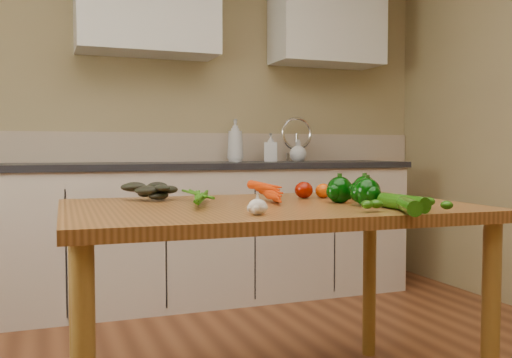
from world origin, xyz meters
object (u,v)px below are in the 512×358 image
object	(u,v)px
tomato_c	(351,191)
carrot_bunch	(248,193)
pepper_a	(340,190)
tomato_b	(323,191)
tomato_a	(304,190)
zucchini_a	(403,203)
soap_bottle_a	(235,140)
pepper_c	(367,192)
leafy_greens	(152,187)
soap_bottle_c	(298,151)
pepper_b	(364,188)
zucchini_b	(407,205)
garlic_bulb	(257,207)
soap_bottle_b	(271,147)
table	(267,228)

from	to	relation	value
tomato_c	carrot_bunch	bearing A→B (deg)	-175.70
pepper_a	tomato_b	xyz separation A→B (m)	(0.04, 0.21, -0.02)
tomato_a	tomato_c	world-z (taller)	tomato_a
zucchini_a	carrot_bunch	bearing A→B (deg)	132.11
pepper_a	tomato_b	world-z (taller)	pepper_a
soap_bottle_a	pepper_c	world-z (taller)	soap_bottle_a
leafy_greens	soap_bottle_c	bearing A→B (deg)	47.66
tomato_c	tomato_b	bearing A→B (deg)	150.10
pepper_b	zucchini_b	distance (m)	0.46
garlic_bulb	tomato_b	bearing A→B (deg)	45.04
soap_bottle_a	soap_bottle_b	xyz separation A→B (m)	(0.25, -0.02, -0.05)
soap_bottle_a	soap_bottle_c	bearing A→B (deg)	-174.30
tomato_a	zucchini_b	distance (m)	0.60
zucchini_b	tomato_c	bearing A→B (deg)	79.16
pepper_a	tomato_b	bearing A→B (deg)	79.05
garlic_bulb	tomato_c	xyz separation A→B (m)	(0.57, 0.42, 0.01)
tomato_a	soap_bottle_b	bearing A→B (deg)	72.58
leafy_greens	pepper_c	world-z (taller)	leafy_greens
soap_bottle_a	soap_bottle_b	size ratio (longest dim) A/B	1.47
soap_bottle_b	pepper_c	xyz separation A→B (m)	(-0.42, -1.93, -0.17)
garlic_bulb	pepper_b	distance (m)	0.68
carrot_bunch	garlic_bulb	bearing A→B (deg)	-103.61
pepper_b	tomato_c	xyz separation A→B (m)	(-0.01, 0.08, -0.02)
pepper_c	tomato_a	distance (m)	0.37
carrot_bunch	garlic_bulb	size ratio (longest dim) A/B	4.59
soap_bottle_c	zucchini_a	world-z (taller)	soap_bottle_c
soap_bottle_c	pepper_c	xyz separation A→B (m)	(-0.61, -1.91, -0.14)
table	pepper_a	xyz separation A→B (m)	(0.27, -0.05, 0.14)
pepper_b	leafy_greens	bearing A→B (deg)	160.87
pepper_b	tomato_c	bearing A→B (deg)	100.24
soap_bottle_b	leafy_greens	xyz separation A→B (m)	(-1.10, -1.44, -0.16)
soap_bottle_c	garlic_bulb	size ratio (longest dim) A/B	2.59
pepper_c	tomato_b	bearing A→B (deg)	89.17
carrot_bunch	leafy_greens	size ratio (longest dim) A/B	1.30
garlic_bulb	pepper_b	world-z (taller)	pepper_b
table	soap_bottle_b	xyz separation A→B (m)	(0.73, 1.75, 0.30)
tomato_b	tomato_c	bearing A→B (deg)	-29.90
pepper_b	zucchini_a	distance (m)	0.40
pepper_a	tomato_a	size ratio (longest dim) A/B	1.30
table	leafy_greens	bearing A→B (deg)	142.56
garlic_bulb	soap_bottle_b	bearing A→B (deg)	66.77
garlic_bulb	zucchini_b	xyz separation A→B (m)	(0.47, -0.11, -0.00)
soap_bottle_c	pepper_c	bearing A→B (deg)	-78.50
soap_bottle_a	zucchini_b	bearing A→B (deg)	97.26
soap_bottle_a	soap_bottle_c	world-z (taller)	soap_bottle_a
soap_bottle_c	zucchini_b	xyz separation A→B (m)	(-0.61, -2.14, -0.17)
tomato_b	pepper_c	bearing A→B (deg)	-90.83
pepper_c	tomato_c	bearing A→B (deg)	70.30
soap_bottle_c	leafy_greens	world-z (taller)	soap_bottle_c
pepper_c	pepper_b	bearing A→B (deg)	60.61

